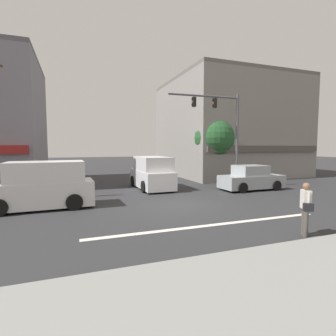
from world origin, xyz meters
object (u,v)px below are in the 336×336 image
(sedan_approaching_near, at_px, (251,179))
(pedestrian_foreground_with_bag, at_px, (306,206))
(traffic_light_mast, at_px, (224,125))
(van_crossing_rightbound, at_px, (152,173))
(utility_pole_far_right, at_px, (211,127))
(van_crossing_center, at_px, (42,186))
(street_tree, at_px, (214,138))

(sedan_approaching_near, relative_size, pedestrian_foreground_with_bag, 2.46)
(traffic_light_mast, bearing_deg, pedestrian_foreground_with_bag, -106.40)
(van_crossing_rightbound, bearing_deg, utility_pole_far_right, 34.22)
(sedan_approaching_near, bearing_deg, pedestrian_foreground_with_bag, -117.21)
(van_crossing_rightbound, xyz_separation_m, van_crossing_center, (-6.23, -3.69, 0.00))
(utility_pole_far_right, relative_size, van_crossing_rightbound, 1.91)
(street_tree, height_order, traffic_light_mast, traffic_light_mast)
(traffic_light_mast, xyz_separation_m, sedan_approaching_near, (1.41, -1.06, -3.46))
(sedan_approaching_near, xyz_separation_m, pedestrian_foreground_with_bag, (-4.03, -7.85, 0.24))
(van_crossing_center, relative_size, sedan_approaching_near, 1.14)
(van_crossing_rightbound, bearing_deg, traffic_light_mast, -19.97)
(van_crossing_rightbound, xyz_separation_m, pedestrian_foreground_with_bag, (1.83, -10.52, -0.05))
(street_tree, xyz_separation_m, van_crossing_center, (-11.86, -5.34, -2.42))
(utility_pole_far_right, height_order, sedan_approaching_near, utility_pole_far_right)
(utility_pole_far_right, height_order, pedestrian_foreground_with_bag, utility_pole_far_right)
(traffic_light_mast, xyz_separation_m, van_crossing_center, (-10.68, -2.07, -3.17))
(sedan_approaching_near, bearing_deg, van_crossing_rightbound, 155.45)
(street_tree, distance_m, pedestrian_foreground_with_bag, 12.99)
(sedan_approaching_near, bearing_deg, street_tree, 93.12)
(pedestrian_foreground_with_bag, bearing_deg, traffic_light_mast, 73.60)
(street_tree, bearing_deg, van_crossing_center, -155.78)
(utility_pole_far_right, bearing_deg, sedan_approaching_near, -99.77)
(street_tree, height_order, utility_pole_far_right, utility_pole_far_right)
(pedestrian_foreground_with_bag, bearing_deg, street_tree, 72.68)
(van_crossing_rightbound, distance_m, pedestrian_foreground_with_bag, 10.68)
(traffic_light_mast, xyz_separation_m, pedestrian_foreground_with_bag, (-2.62, -8.91, -3.22))
(street_tree, relative_size, van_crossing_rightbound, 1.08)
(van_crossing_center, xyz_separation_m, sedan_approaching_near, (12.10, 1.01, -0.29))
(van_crossing_center, height_order, sedan_approaching_near, van_crossing_center)
(street_tree, distance_m, sedan_approaching_near, 5.11)
(utility_pole_far_right, height_order, traffic_light_mast, utility_pole_far_right)
(street_tree, distance_m, van_crossing_center, 13.23)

